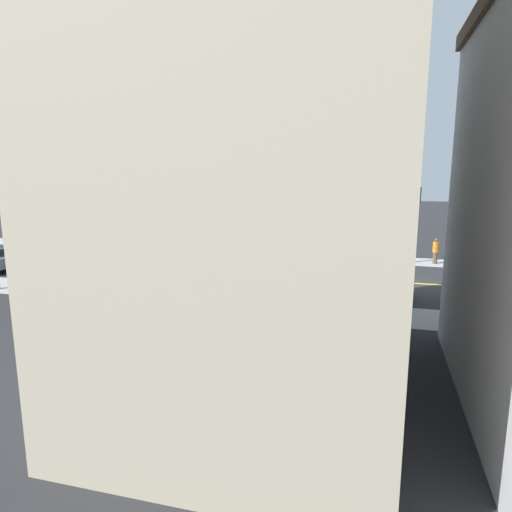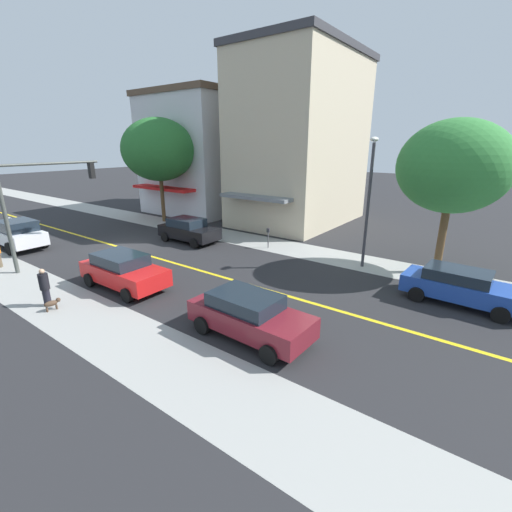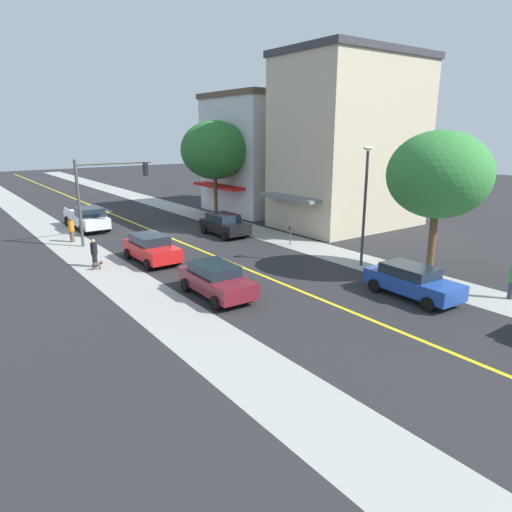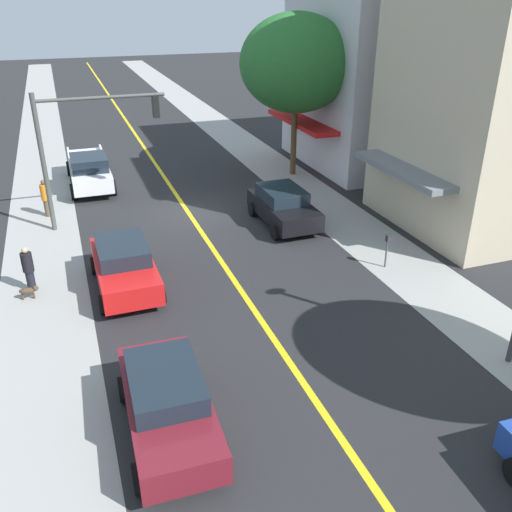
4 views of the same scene
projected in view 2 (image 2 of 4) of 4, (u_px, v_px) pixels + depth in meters
name	position (u px, v px, depth m)	size (l,w,h in m)	color
ground_plane	(120.00, 247.00, 22.73)	(140.00, 140.00, 0.00)	#262628
sidewalk_left	(192.00, 229.00, 27.63)	(2.93, 126.00, 0.01)	#9E9E99
sidewalk_right	(8.00, 276.00, 17.84)	(2.93, 126.00, 0.01)	#9E9E99
road_centerline_stripe	(120.00, 247.00, 22.73)	(0.20, 126.00, 0.00)	yellow
brick_apartment_block	(210.00, 153.00, 34.42)	(12.36, 9.25, 10.92)	silver
corner_shop_building	(300.00, 140.00, 28.32)	(12.53, 7.75, 13.31)	beige
street_tree_left_near	(159.00, 150.00, 28.51)	(5.89, 5.89, 8.43)	brown
street_tree_right_corner	(454.00, 167.00, 16.77)	(5.23, 5.23, 7.59)	brown
fire_hydrant	(191.00, 228.00, 26.24)	(0.44, 0.24, 0.82)	red
parking_meter	(268.00, 235.00, 22.35)	(0.12, 0.18, 1.29)	#4C4C51
traffic_light_mast	(38.00, 193.00, 18.36)	(5.27, 0.32, 5.75)	#474C47
street_lamp	(370.00, 190.00, 17.95)	(0.70, 0.36, 6.76)	#38383D
red_sedan_right_curb	(124.00, 270.00, 16.22)	(2.12, 4.47, 1.60)	red
black_sedan_left_curb	(189.00, 230.00, 23.77)	(2.14, 4.29, 1.61)	black
blue_sedan_left_curb	(461.00, 286.00, 14.54)	(2.12, 4.60, 1.50)	#1E429E
maroon_sedan_right_curb	(249.00, 315.00, 12.07)	(2.13, 4.48, 1.54)	maroon
white_pickup_truck	(13.00, 233.00, 22.63)	(2.18, 6.10, 1.84)	silver
pedestrian_black_shirt	(45.00, 287.00, 14.33)	(0.38, 0.38, 1.62)	black
small_dog	(52.00, 303.00, 14.09)	(0.63, 0.28, 0.47)	#4C3828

